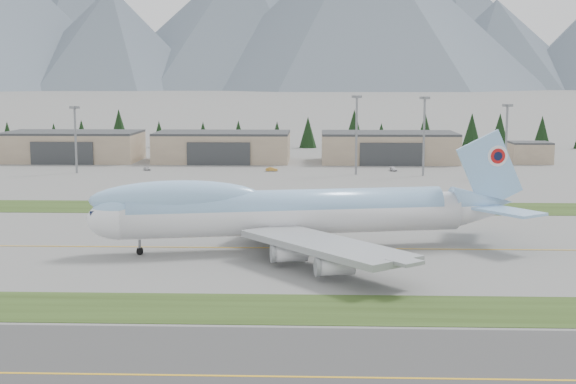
{
  "coord_description": "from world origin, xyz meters",
  "views": [
    {
      "loc": [
        19.02,
        -139.23,
        29.77
      ],
      "look_at": [
        13.52,
        14.68,
        8.0
      ],
      "focal_mm": 50.0,
      "sensor_mm": 36.0,
      "label": 1
    }
  ],
  "objects_px": {
    "boeing_747_freighter": "(289,211)",
    "service_vehicle_a": "(147,170)",
    "hangar_center": "(223,147)",
    "service_vehicle_b": "(272,171)",
    "hangar_left": "(73,146)",
    "service_vehicle_c": "(393,171)",
    "hangar_right": "(389,147)"
  },
  "relations": [
    {
      "from": "hangar_center",
      "to": "service_vehicle_b",
      "type": "xyz_separation_m",
      "value": [
        19.45,
        -30.54,
        -5.39
      ]
    },
    {
      "from": "service_vehicle_c",
      "to": "boeing_747_freighter",
      "type": "bearing_deg",
      "value": -111.75
    },
    {
      "from": "hangar_center",
      "to": "service_vehicle_a",
      "type": "height_order",
      "value": "hangar_center"
    },
    {
      "from": "boeing_747_freighter",
      "to": "hangar_left",
      "type": "height_order",
      "value": "boeing_747_freighter"
    },
    {
      "from": "hangar_left",
      "to": "hangar_right",
      "type": "relative_size",
      "value": 1.0
    },
    {
      "from": "hangar_center",
      "to": "hangar_left",
      "type": "bearing_deg",
      "value": 180.0
    },
    {
      "from": "boeing_747_freighter",
      "to": "service_vehicle_c",
      "type": "xyz_separation_m",
      "value": [
        29.92,
        122.33,
        -6.84
      ]
    },
    {
      "from": "hangar_center",
      "to": "service_vehicle_c",
      "type": "relative_size",
      "value": 11.18
    },
    {
      "from": "hangar_center",
      "to": "boeing_747_freighter",
      "type": "bearing_deg",
      "value": -79.05
    },
    {
      "from": "hangar_right",
      "to": "service_vehicle_b",
      "type": "bearing_deg",
      "value": -143.01
    },
    {
      "from": "service_vehicle_a",
      "to": "service_vehicle_b",
      "type": "height_order",
      "value": "service_vehicle_b"
    },
    {
      "from": "service_vehicle_b",
      "to": "service_vehicle_c",
      "type": "height_order",
      "value": "service_vehicle_b"
    },
    {
      "from": "service_vehicle_a",
      "to": "service_vehicle_b",
      "type": "distance_m",
      "value": 41.03
    },
    {
      "from": "service_vehicle_b",
      "to": "service_vehicle_c",
      "type": "relative_size",
      "value": 0.92
    },
    {
      "from": "hangar_left",
      "to": "hangar_center",
      "type": "bearing_deg",
      "value": 0.0
    },
    {
      "from": "hangar_right",
      "to": "service_vehicle_b",
      "type": "height_order",
      "value": "hangar_right"
    },
    {
      "from": "hangar_center",
      "to": "service_vehicle_b",
      "type": "bearing_deg",
      "value": -57.51
    },
    {
      "from": "hangar_right",
      "to": "service_vehicle_a",
      "type": "xyz_separation_m",
      "value": [
        -81.57,
        -29.77,
        -5.39
      ]
    },
    {
      "from": "hangar_left",
      "to": "service_vehicle_a",
      "type": "distance_m",
      "value": 45.08
    },
    {
      "from": "service_vehicle_a",
      "to": "hangar_center",
      "type": "bearing_deg",
      "value": 20.53
    },
    {
      "from": "hangar_left",
      "to": "service_vehicle_c",
      "type": "xyz_separation_m",
      "value": [
        114.11,
        -28.51,
        -5.39
      ]
    },
    {
      "from": "service_vehicle_c",
      "to": "hangar_left",
      "type": "bearing_deg",
      "value": 157.97
    },
    {
      "from": "boeing_747_freighter",
      "to": "service_vehicle_a",
      "type": "relative_size",
      "value": 22.39
    },
    {
      "from": "hangar_left",
      "to": "service_vehicle_a",
      "type": "xyz_separation_m",
      "value": [
        33.43,
        -29.77,
        -5.39
      ]
    },
    {
      "from": "hangar_left",
      "to": "service_vehicle_b",
      "type": "xyz_separation_m",
      "value": [
        74.45,
        -30.54,
        -5.39
      ]
    },
    {
      "from": "hangar_right",
      "to": "service_vehicle_a",
      "type": "bearing_deg",
      "value": -159.95
    },
    {
      "from": "hangar_center",
      "to": "hangar_right",
      "type": "bearing_deg",
      "value": 0.0
    },
    {
      "from": "boeing_747_freighter",
      "to": "service_vehicle_a",
      "type": "distance_m",
      "value": 131.46
    },
    {
      "from": "hangar_right",
      "to": "boeing_747_freighter",
      "type": "bearing_deg",
      "value": -101.55
    },
    {
      "from": "boeing_747_freighter",
      "to": "hangar_center",
      "type": "height_order",
      "value": "boeing_747_freighter"
    },
    {
      "from": "service_vehicle_a",
      "to": "service_vehicle_c",
      "type": "height_order",
      "value": "service_vehicle_c"
    },
    {
      "from": "hangar_center",
      "to": "service_vehicle_b",
      "type": "relative_size",
      "value": 12.14
    }
  ]
}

